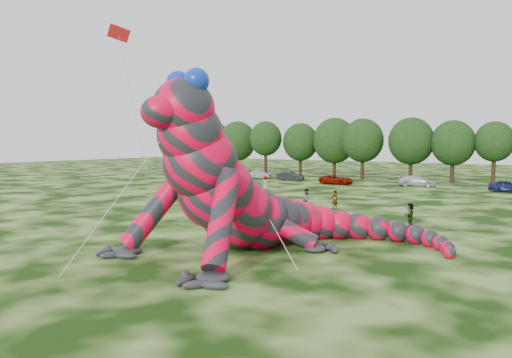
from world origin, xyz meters
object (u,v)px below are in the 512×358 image
Objects in this scene: tree_2 at (238,147)px; tree_1 at (213,146)px; car_0 at (260,174)px; spectator_5 at (410,215)px; car_3 at (417,181)px; inflatable_gecko at (255,163)px; car_2 at (336,180)px; tree_7 at (411,149)px; tree_5 at (334,147)px; tree_8 at (453,152)px; flying_kite at (122,47)px; tree_4 at (300,149)px; spectator_4 at (265,183)px; tree_3 at (266,148)px; car_1 at (290,176)px; tree_9 at (494,153)px; tree_6 at (363,149)px; car_4 at (507,186)px; spectator_0 at (335,200)px; spectator_1 at (307,199)px; tree_0 at (192,147)px.

tree_1 is at bearing -172.42° from tree_2.
tree_2 reaches higher than car_0.
car_3 is at bearing -161.03° from spectator_5.
car_2 is at bearing 121.08° from inflatable_gecko.
tree_7 reaches higher than car_3.
tree_8 is at bearing -4.39° from tree_5.
tree_1 is at bearing 178.62° from tree_8.
flying_kite reaches higher than tree_4.
tree_5 is 5.72× the size of spectator_4.
car_1 is (10.20, -9.12, -4.04)m from tree_3.
spectator_5 is (0.35, -39.87, -3.50)m from tree_9.
flying_kite is 3.00× the size of car_3.
tree_8 is at bearing -167.73° from spectator_5.
car_0 is at bearing -153.02° from tree_6.
spectator_4 is at bearing -121.88° from spectator_5.
tree_5 reaches higher than car_2.
car_1 is (-21.60, 42.09, -4.11)m from inflatable_gecko.
tree_9 is (11.15, 0.54, -0.40)m from tree_7.
tree_2 is 2.37× the size of car_4.
car_1 is at bearing -41.82° from tree_3.
tree_4 is at bearing 58.26° from car_3.
car_1 is 0.86× the size of car_3.
inflatable_gecko is 51.32m from tree_7.
spectator_0 is (10.38, -23.31, 0.19)m from car_2.
inflatable_gecko is 4.63× the size of car_1.
tree_2 is at bearing 43.41° from car_0.
tree_3 is at bearing -132.68° from spectator_5.
tree_7 is 1.99× the size of car_2.
car_4 is at bearing -13.35° from tree_3.
inflatable_gecko is 2.14× the size of tree_8.
tree_8 is at bearing 0.10° from spectator_1.
inflatable_gecko reaches higher than car_3.
tree_5 is at bearing -0.94° from tree_2.
spectator_5 reaches higher than car_4.
car_0 reaches higher than car_2.
tree_3 is 5.55× the size of spectator_0.
tree_0 is 25.05m from car_0.
car_2 is (-7.03, -10.77, -4.08)m from tree_7.
car_4 is at bearing -11.20° from tree_0.
tree_1 is at bearing 122.59° from flying_kite.
tree_8 is at bearing 38.86° from car_4.
tree_5 is 5.82× the size of spectator_5.
tree_7 is 5.87m from tree_8.
tree_3 is at bearing 179.85° from tree_8.
tree_8 reaches higher than spectator_1.
spectator_1 is (39.70, -36.89, -3.98)m from tree_1.
tree_2 is 1.08× the size of tree_8.
inflatable_gecko is at bearing -83.11° from tree_7.
car_4 is (58.52, -11.58, -4.06)m from tree_0.
car_0 is at bearing 83.09° from car_2.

